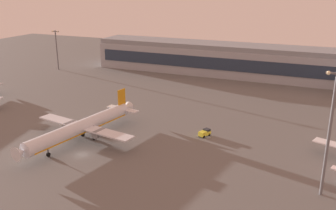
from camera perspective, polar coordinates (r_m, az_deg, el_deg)
ground_plane at (r=111.16m, az=-12.96°, el=-7.36°), size 416.00×416.00×0.00m
terminal_building at (r=201.74m, az=11.55°, el=6.58°), size 163.70×22.40×16.40m
airplane_terminal_side at (r=118.92m, az=-12.85°, el=-3.24°), size 36.76×47.02×12.09m
maintenance_van at (r=120.99m, az=5.61°, el=-4.21°), size 3.36×4.57×2.25m
apron_light_west at (r=221.50m, az=-16.58°, el=8.44°), size 4.80×0.90×22.08m
apron_light_east at (r=89.56m, az=23.40°, el=-3.23°), size 4.80×0.90×29.38m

